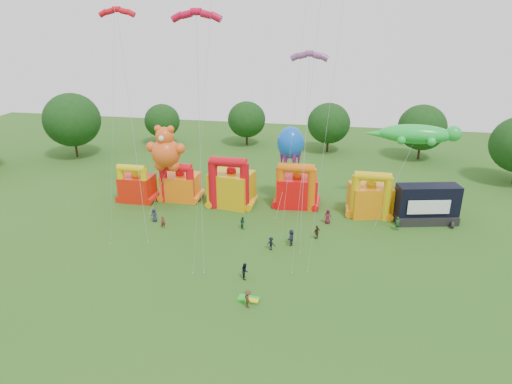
% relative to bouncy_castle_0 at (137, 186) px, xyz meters
% --- Properties ---
extents(ground, '(160.00, 160.00, 0.00)m').
position_rel_bouncy_castle_0_xyz_m(ground, '(17.66, -26.01, -2.22)').
color(ground, '#265919').
rests_on(ground, ground).
extents(tree_ring, '(126.66, 128.79, 12.07)m').
position_rel_bouncy_castle_0_xyz_m(tree_ring, '(16.45, -25.38, 4.04)').
color(tree_ring, '#352314').
rests_on(tree_ring, ground).
extents(bouncy_castle_0, '(4.54, 3.66, 5.80)m').
position_rel_bouncy_castle_0_xyz_m(bouncy_castle_0, '(0.00, 0.00, 0.00)').
color(bouncy_castle_0, red).
rests_on(bouncy_castle_0, ground).
extents(bouncy_castle_1, '(5.17, 4.17, 5.88)m').
position_rel_bouncy_castle_0_xyz_m(bouncy_castle_1, '(5.98, 1.72, 0.02)').
color(bouncy_castle_1, orange).
rests_on(bouncy_castle_1, ground).
extents(bouncy_castle_2, '(6.45, 5.55, 7.47)m').
position_rel_bouncy_castle_0_xyz_m(bouncy_castle_2, '(13.83, 0.95, 0.60)').
color(bouncy_castle_2, '#D7A20B').
rests_on(bouncy_castle_2, ground).
extents(bouncy_castle_3, '(6.03, 5.06, 6.64)m').
position_rel_bouncy_castle_0_xyz_m(bouncy_castle_3, '(22.88, 2.57, 0.29)').
color(bouncy_castle_3, red).
rests_on(bouncy_castle_3, ground).
extents(bouncy_castle_4, '(6.13, 5.37, 6.49)m').
position_rel_bouncy_castle_0_xyz_m(bouncy_castle_4, '(32.88, 1.28, 0.24)').
color(bouncy_castle_4, orange).
rests_on(bouncy_castle_4, ground).
extents(stage_trailer, '(8.33, 4.70, 5.08)m').
position_rel_bouncy_castle_0_xyz_m(stage_trailer, '(39.99, 0.32, 0.23)').
color(stage_trailer, black).
rests_on(stage_trailer, ground).
extents(teddy_bear_kite, '(5.63, 6.41, 11.48)m').
position_rel_bouncy_castle_0_xyz_m(teddy_bear_kite, '(4.77, -0.67, 4.31)').
color(teddy_bear_kite, '#E75319').
rests_on(teddy_bear_kite, ground).
extents(gecko_kite, '(12.92, 11.69, 11.53)m').
position_rel_bouncy_castle_0_xyz_m(gecko_kite, '(36.45, 3.06, 3.36)').
color(gecko_kite, green).
rests_on(gecko_kite, ground).
extents(octopus_kite, '(3.75, 8.41, 11.10)m').
position_rel_bouncy_castle_0_xyz_m(octopus_kite, '(21.49, 2.73, 4.08)').
color(octopus_kite, blue).
rests_on(octopus_kite, ground).
extents(parafoil_kites, '(27.99, 16.00, 26.96)m').
position_rel_bouncy_castle_0_xyz_m(parafoil_kites, '(5.92, -8.00, 10.74)').
color(parafoil_kites, red).
rests_on(parafoil_kites, ground).
extents(diamond_kites, '(25.99, 16.19, 38.42)m').
position_rel_bouncy_castle_0_xyz_m(diamond_kites, '(18.60, -11.12, 14.79)').
color(diamond_kites, red).
rests_on(diamond_kites, ground).
extents(folded_kite_bundle, '(2.09, 1.25, 0.31)m').
position_rel_bouncy_castle_0_xyz_m(folded_kite_bundle, '(21.05, -21.40, -2.08)').
color(folded_kite_bundle, green).
rests_on(folded_kite_bundle, ground).
extents(spectator_0, '(0.87, 0.57, 1.78)m').
position_rel_bouncy_castle_0_xyz_m(spectator_0, '(5.26, -6.33, -1.33)').
color(spectator_0, '#27253F').
rests_on(spectator_0, ground).
extents(spectator_1, '(0.69, 0.67, 1.60)m').
position_rel_bouncy_castle_0_xyz_m(spectator_1, '(7.13, -7.98, -1.42)').
color(spectator_1, maroon).
rests_on(spectator_1, ground).
extents(spectator_2, '(0.97, 0.97, 1.59)m').
position_rel_bouncy_castle_0_xyz_m(spectator_2, '(17.06, -6.20, -1.43)').
color(spectator_2, '#173926').
rests_on(spectator_2, ground).
extents(spectator_3, '(1.16, 0.88, 1.59)m').
position_rel_bouncy_castle_0_xyz_m(spectator_3, '(21.49, -11.11, -1.42)').
color(spectator_3, black).
rests_on(spectator_3, ground).
extents(spectator_4, '(1.03, 1.01, 1.74)m').
position_rel_bouncy_castle_0_xyz_m(spectator_4, '(26.45, -7.28, -1.35)').
color(spectator_4, '#362515').
rests_on(spectator_4, ground).
extents(spectator_5, '(0.65, 1.84, 1.96)m').
position_rel_bouncy_castle_0_xyz_m(spectator_5, '(23.60, -9.45, -1.24)').
color(spectator_5, '#272C41').
rests_on(spectator_5, ground).
extents(spectator_6, '(0.99, 0.68, 1.95)m').
position_rel_bouncy_castle_0_xyz_m(spectator_6, '(27.52, -2.63, -1.25)').
color(spectator_6, '#581927').
rests_on(spectator_6, ground).
extents(spectator_7, '(0.77, 0.67, 1.78)m').
position_rel_bouncy_castle_0_xyz_m(spectator_7, '(36.23, -2.97, -1.33)').
color(spectator_7, '#1B4522').
rests_on(spectator_7, ground).
extents(spectator_8, '(0.89, 1.01, 1.75)m').
position_rel_bouncy_castle_0_xyz_m(spectator_8, '(19.85, -17.64, -1.35)').
color(spectator_8, black).
rests_on(spectator_8, ground).
extents(spectator_9, '(1.26, 1.33, 1.81)m').
position_rel_bouncy_castle_0_xyz_m(spectator_9, '(21.18, -22.43, -1.31)').
color(spectator_9, '#45311B').
rests_on(spectator_9, ground).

